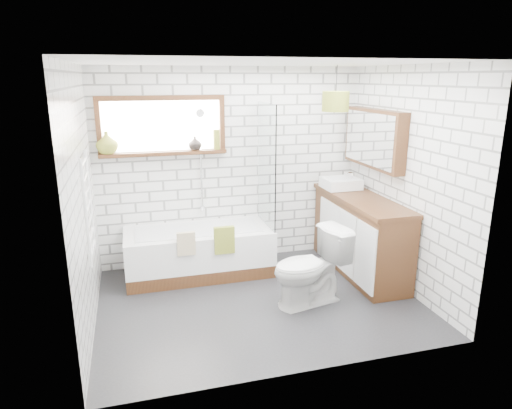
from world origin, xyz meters
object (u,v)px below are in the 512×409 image
object	(u,v)px
basin	(341,183)
pendant	(336,101)
vanity	(360,235)
toilet	(310,268)
bathtub	(199,252)

from	to	relation	value
basin	pendant	distance (m)	1.17
vanity	pendant	size ratio (longest dim) A/B	5.53
basin	toilet	xyz separation A→B (m)	(-0.86, -1.10, -0.62)
bathtub	vanity	world-z (taller)	vanity
basin	toilet	distance (m)	1.53
bathtub	vanity	xyz separation A→B (m)	(1.94, -0.47, 0.20)
vanity	toilet	distance (m)	1.11
pendant	bathtub	bearing A→B (deg)	166.70
bathtub	pendant	bearing A→B (deg)	-13.30
bathtub	basin	xyz separation A→B (m)	(1.88, 0.01, 0.75)
bathtub	basin	world-z (taller)	basin
bathtub	pendant	size ratio (longest dim) A/B	5.77
basin	vanity	bearing A→B (deg)	-82.84
vanity	toilet	size ratio (longest dim) A/B	2.05
bathtub	basin	distance (m)	2.02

